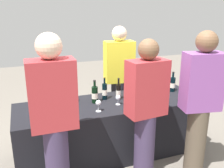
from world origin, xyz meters
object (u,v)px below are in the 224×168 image
(wine_bottle_1, at_px, (95,94))
(wine_glass_0, at_px, (48,109))
(wine_bottle_4, at_px, (172,84))
(guest_0, at_px, (54,119))
(wine_bottle_2, at_px, (105,91))
(guest_2, at_px, (200,102))
(wine_bottle_0, at_px, (70,94))
(server_pouring, at_px, (119,77))
(wine_glass_3, at_px, (133,97))
(guest_1, at_px, (146,108))
(wine_glass_2, at_px, (118,98))
(wine_glass_5, at_px, (163,93))
(wine_glass_1, at_px, (98,103))
(wine_glass_4, at_px, (154,95))
(wine_bottle_3, at_px, (118,92))

(wine_bottle_1, bearing_deg, wine_glass_0, -158.16)
(wine_bottle_4, bearing_deg, guest_0, -156.10)
(wine_bottle_2, distance_m, wine_glass_0, 0.84)
(wine_bottle_1, distance_m, guest_2, 1.28)
(wine_bottle_0, distance_m, server_pouring, 0.95)
(wine_bottle_4, bearing_deg, wine_glass_3, -159.07)
(wine_bottle_2, xyz_separation_m, guest_1, (0.21, -0.78, 0.02))
(wine_glass_2, relative_size, wine_glass_5, 0.85)
(wine_glass_1, height_order, guest_2, guest_2)
(wine_bottle_4, bearing_deg, server_pouring, 144.45)
(server_pouring, bearing_deg, wine_bottle_0, 31.47)
(guest_0, xyz_separation_m, guest_2, (1.57, -0.09, -0.01))
(wine_bottle_1, distance_m, wine_glass_1, 0.29)
(wine_bottle_0, bearing_deg, guest_0, -109.81)
(guest_0, relative_size, guest_2, 1.01)
(wine_glass_4, xyz_separation_m, guest_0, (-1.32, -0.47, 0.09))
(wine_bottle_2, relative_size, wine_glass_4, 2.08)
(wine_bottle_2, relative_size, wine_glass_2, 2.51)
(wine_bottle_2, xyz_separation_m, wine_bottle_4, (1.04, -0.03, -0.01))
(wine_glass_1, height_order, wine_glass_3, wine_glass_3)
(wine_glass_1, distance_m, wine_glass_2, 0.32)
(wine_bottle_2, distance_m, guest_0, 1.14)
(wine_glass_0, height_order, wine_glass_3, wine_glass_3)
(wine_bottle_0, xyz_separation_m, wine_bottle_1, (0.31, -0.09, -0.01))
(wine_glass_0, height_order, guest_1, guest_1)
(wine_glass_3, distance_m, wine_glass_4, 0.28)
(wine_bottle_3, height_order, guest_0, guest_0)
(guest_2, bearing_deg, wine_glass_0, 170.18)
(wine_bottle_0, height_order, server_pouring, server_pouring)
(guest_0, bearing_deg, wine_bottle_1, 51.97)
(wine_bottle_0, relative_size, wine_bottle_2, 1.04)
(wine_bottle_1, relative_size, wine_glass_2, 2.42)
(wine_bottle_2, bearing_deg, wine_bottle_4, -1.69)
(server_pouring, bearing_deg, wine_glass_5, 118.13)
(guest_1, bearing_deg, wine_bottle_1, 112.05)
(wine_bottle_0, distance_m, wine_bottle_2, 0.47)
(wine_glass_3, relative_size, guest_1, 0.10)
(wine_bottle_4, distance_m, guest_1, 1.12)
(wine_bottle_2, distance_m, server_pouring, 0.59)
(wine_glass_3, relative_size, wine_glass_5, 1.06)
(wine_bottle_3, xyz_separation_m, wine_glass_5, (0.53, -0.26, 0.00))
(wine_bottle_1, bearing_deg, wine_glass_3, -30.62)
(wine_bottle_0, relative_size, wine_bottle_4, 1.11)
(wine_glass_0, relative_size, guest_0, 0.09)
(wine_glass_5, bearing_deg, wine_glass_1, -177.44)
(wine_bottle_0, height_order, wine_bottle_3, wine_bottle_0)
(wine_bottle_1, xyz_separation_m, wine_bottle_3, (0.34, 0.02, -0.01))
(wine_bottle_2, distance_m, wine_glass_4, 0.66)
(wine_bottle_3, relative_size, wine_bottle_4, 0.99)
(wine_glass_2, distance_m, wine_glass_4, 0.47)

